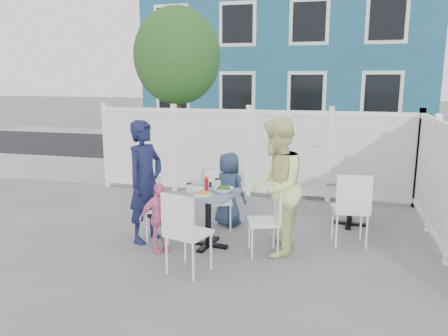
% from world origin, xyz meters
% --- Properties ---
extents(ground, '(80.00, 80.00, 0.00)m').
position_xyz_m(ground, '(0.00, 0.00, 0.00)').
color(ground, slate).
extents(near_sidewalk, '(24.00, 2.60, 0.01)m').
position_xyz_m(near_sidewalk, '(0.00, 3.80, 0.01)').
color(near_sidewalk, gray).
rests_on(near_sidewalk, ground).
extents(street, '(24.00, 5.00, 0.01)m').
position_xyz_m(street, '(0.00, 7.50, 0.00)').
color(street, black).
rests_on(street, ground).
extents(far_sidewalk, '(24.00, 1.60, 0.01)m').
position_xyz_m(far_sidewalk, '(0.00, 10.60, 0.01)').
color(far_sidewalk, gray).
rests_on(far_sidewalk, ground).
extents(building, '(11.00, 6.00, 6.00)m').
position_xyz_m(building, '(-0.50, 14.00, 3.00)').
color(building, navy).
rests_on(building, ground).
extents(fence_back, '(5.86, 0.08, 1.60)m').
position_xyz_m(fence_back, '(0.10, 2.40, 0.78)').
color(fence_back, white).
rests_on(fence_back, ground).
extents(fence_right, '(0.08, 3.66, 1.60)m').
position_xyz_m(fence_right, '(3.00, 0.60, 0.78)').
color(fence_right, white).
rests_on(fence_right, ground).
extents(tree, '(1.80, 1.62, 3.59)m').
position_xyz_m(tree, '(-1.60, 3.30, 2.59)').
color(tree, '#382316').
rests_on(tree, ground).
extents(utility_cabinet, '(0.71, 0.54, 1.23)m').
position_xyz_m(utility_cabinet, '(-2.93, 4.00, 0.62)').
color(utility_cabinet, gold).
rests_on(utility_cabinet, ground).
extents(potted_shrub_a, '(1.21, 1.21, 1.54)m').
position_xyz_m(potted_shrub_a, '(-0.18, 3.10, 0.77)').
color(potted_shrub_a, '#1D4117').
rests_on(potted_shrub_a, ground).
extents(potted_shrub_b, '(1.79, 1.74, 1.51)m').
position_xyz_m(potted_shrub_b, '(1.37, 3.00, 0.75)').
color(potted_shrub_b, '#1D4117').
rests_on(potted_shrub_b, ground).
extents(main_table, '(0.79, 0.79, 0.73)m').
position_xyz_m(main_table, '(0.10, -0.18, 0.56)').
color(main_table, '#465976').
rests_on(main_table, ground).
extents(spare_table, '(0.71, 0.71, 0.69)m').
position_xyz_m(spare_table, '(1.90, 1.15, 0.53)').
color(spare_table, '#465976').
rests_on(spare_table, ground).
extents(chair_left, '(0.46, 0.47, 0.89)m').
position_xyz_m(chair_left, '(-0.62, -0.11, 0.52)').
color(chair_left, white).
rests_on(chair_left, ground).
extents(chair_right, '(0.47, 0.48, 0.85)m').
position_xyz_m(chair_right, '(0.90, -0.23, 0.50)').
color(chair_right, white).
rests_on(chair_right, ground).
extents(chair_back, '(0.48, 0.47, 0.84)m').
position_xyz_m(chair_back, '(0.02, 0.57, 0.49)').
color(chair_back, white).
rests_on(chair_back, ground).
extents(chair_near, '(0.53, 0.52, 0.94)m').
position_xyz_m(chair_near, '(0.08, -1.06, 0.55)').
color(chair_near, white).
rests_on(chair_near, ground).
extents(chair_spare, '(0.50, 0.49, 0.97)m').
position_xyz_m(chair_spare, '(1.89, 0.28, 0.57)').
color(chair_spare, white).
rests_on(chair_spare, ground).
extents(man, '(0.55, 0.68, 1.63)m').
position_xyz_m(man, '(-0.77, -0.19, 0.81)').
color(man, '#131839').
rests_on(man, ground).
extents(woman, '(0.65, 0.83, 1.70)m').
position_xyz_m(woman, '(0.97, -0.18, 0.85)').
color(woman, '#EFF248').
rests_on(woman, ground).
extents(boy, '(0.63, 0.52, 1.10)m').
position_xyz_m(boy, '(0.15, 0.70, 0.55)').
color(boy, '#22324A').
rests_on(boy, ground).
extents(toddler, '(0.52, 0.52, 0.89)m').
position_xyz_m(toddler, '(-0.45, -0.51, 0.44)').
color(toddler, pink).
rests_on(toddler, ground).
extents(plate_main, '(0.24, 0.24, 0.01)m').
position_xyz_m(plate_main, '(0.06, -0.32, 0.74)').
color(plate_main, white).
rests_on(plate_main, main_table).
extents(plate_side, '(0.23, 0.23, 0.02)m').
position_xyz_m(plate_side, '(-0.10, -0.09, 0.74)').
color(plate_side, white).
rests_on(plate_side, main_table).
extents(salad_bowl, '(0.25, 0.25, 0.06)m').
position_xyz_m(salad_bowl, '(0.29, -0.15, 0.76)').
color(salad_bowl, white).
rests_on(salad_bowl, main_table).
extents(coffee_cup_a, '(0.07, 0.07, 0.11)m').
position_xyz_m(coffee_cup_a, '(-0.14, -0.25, 0.78)').
color(coffee_cup_a, beige).
rests_on(coffee_cup_a, main_table).
extents(coffee_cup_b, '(0.08, 0.08, 0.12)m').
position_xyz_m(coffee_cup_b, '(0.16, 0.05, 0.79)').
color(coffee_cup_b, beige).
rests_on(coffee_cup_b, main_table).
extents(ketchup_bottle, '(0.05, 0.05, 0.16)m').
position_xyz_m(ketchup_bottle, '(0.06, -0.14, 0.81)').
color(ketchup_bottle, '#A90711').
rests_on(ketchup_bottle, main_table).
extents(salt_shaker, '(0.03, 0.03, 0.07)m').
position_xyz_m(salt_shaker, '(-0.01, 0.08, 0.76)').
color(salt_shaker, white).
rests_on(salt_shaker, main_table).
extents(pepper_shaker, '(0.03, 0.03, 0.07)m').
position_xyz_m(pepper_shaker, '(0.05, 0.10, 0.76)').
color(pepper_shaker, black).
rests_on(pepper_shaker, main_table).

